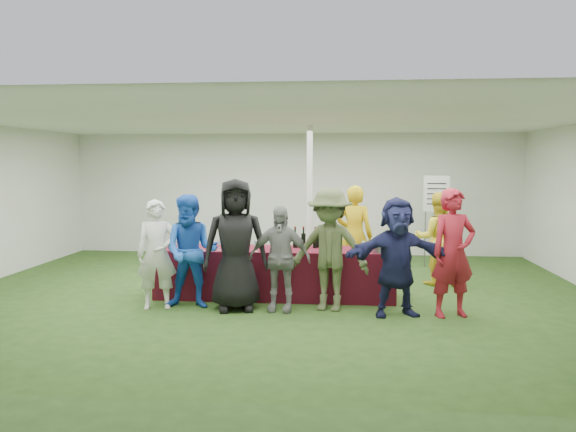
# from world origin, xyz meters

# --- Properties ---
(ground) EXTENTS (60.00, 60.00, 0.00)m
(ground) POSITION_xyz_m (0.00, 0.00, 0.00)
(ground) COLOR #284719
(ground) RESTS_ON ground
(tent) EXTENTS (10.00, 10.00, 10.00)m
(tent) POSITION_xyz_m (0.50, 1.20, 1.35)
(tent) COLOR white
(tent) RESTS_ON ground
(serving_table) EXTENTS (3.60, 0.80, 0.75)m
(serving_table) POSITION_xyz_m (0.05, -0.16, 0.38)
(serving_table) COLOR #530D19
(serving_table) RESTS_ON ground
(wine_bottles) EXTENTS (0.61, 0.13, 0.32)m
(wine_bottles) POSITION_xyz_m (0.61, -0.02, 0.87)
(wine_bottles) COLOR black
(wine_bottles) RESTS_ON serving_table
(wine_glasses) EXTENTS (2.82, 0.14, 0.16)m
(wine_glasses) POSITION_xyz_m (-0.45, -0.43, 0.86)
(wine_glasses) COLOR silver
(wine_glasses) RESTS_ON serving_table
(water_bottle) EXTENTS (0.07, 0.07, 0.23)m
(water_bottle) POSITION_xyz_m (0.19, -0.08, 0.85)
(water_bottle) COLOR silver
(water_bottle) RESTS_ON serving_table
(bar_towel) EXTENTS (0.25, 0.18, 0.03)m
(bar_towel) POSITION_xyz_m (1.57, -0.11, 0.77)
(bar_towel) COLOR white
(bar_towel) RESTS_ON serving_table
(dump_bucket) EXTENTS (0.26, 0.26, 0.18)m
(dump_bucket) POSITION_xyz_m (1.63, -0.38, 0.84)
(dump_bucket) COLOR slate
(dump_bucket) RESTS_ON serving_table
(wine_list_sign) EXTENTS (0.50, 0.03, 1.80)m
(wine_list_sign) POSITION_xyz_m (2.90, 2.61, 1.32)
(wine_list_sign) COLOR slate
(wine_list_sign) RESTS_ON ground
(staff_pourer) EXTENTS (0.68, 0.52, 1.68)m
(staff_pourer) POSITION_xyz_m (1.27, 0.76, 0.84)
(staff_pourer) COLOR gold
(staff_pourer) RESTS_ON ground
(staff_back) EXTENTS (0.78, 0.62, 1.56)m
(staff_back) POSITION_xyz_m (2.66, 0.99, 0.78)
(staff_back) COLOR yellow
(staff_back) RESTS_ON ground
(customer_0) EXTENTS (0.64, 0.51, 1.54)m
(customer_0) POSITION_xyz_m (-1.52, -0.97, 0.77)
(customer_0) COLOR silver
(customer_0) RESTS_ON ground
(customer_1) EXTENTS (0.80, 0.64, 1.61)m
(customer_1) POSITION_xyz_m (-1.05, -0.89, 0.80)
(customer_1) COLOR blue
(customer_1) RESTS_ON ground
(customer_2) EXTENTS (1.00, 0.76, 1.84)m
(customer_2) POSITION_xyz_m (-0.41, -0.94, 0.92)
(customer_2) COLOR black
(customer_2) RESTS_ON ground
(customer_3) EXTENTS (0.89, 0.43, 1.47)m
(customer_3) POSITION_xyz_m (0.20, -0.94, 0.73)
(customer_3) COLOR gray
(customer_3) RESTS_ON ground
(customer_4) EXTENTS (1.20, 0.84, 1.70)m
(customer_4) POSITION_xyz_m (0.89, -0.85, 0.85)
(customer_4) COLOR #46502C
(customer_4) RESTS_ON ground
(customer_5) EXTENTS (1.55, 0.79, 1.60)m
(customer_5) POSITION_xyz_m (1.79, -1.05, 0.80)
(customer_5) COLOR #1A1D46
(customer_5) RESTS_ON ground
(customer_6) EXTENTS (0.72, 0.59, 1.72)m
(customer_6) POSITION_xyz_m (2.53, -1.02, 0.86)
(customer_6) COLOR maroon
(customer_6) RESTS_ON ground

